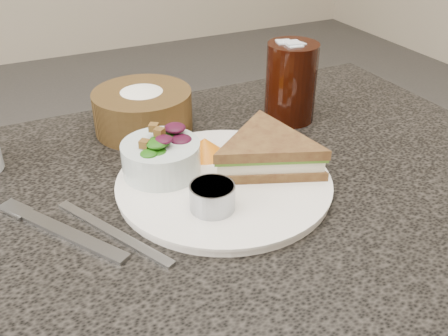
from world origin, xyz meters
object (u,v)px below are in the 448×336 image
dressing_ramekin (212,197)px  bread_basket (142,104)px  salad_bowl (161,153)px  cola_glass (291,79)px  sandwich (267,152)px  dinner_plate (224,183)px

dressing_ramekin → bread_basket: (-0.00, 0.27, 0.02)m
salad_bowl → dressing_ramekin: salad_bowl is taller
dressing_ramekin → bread_basket: bearing=90.3°
dressing_ramekin → cola_glass: (0.23, 0.20, 0.04)m
salad_bowl → cola_glass: (0.26, 0.09, 0.03)m
cola_glass → sandwich: bearing=-131.4°
dinner_plate → sandwich: (0.07, 0.00, 0.03)m
sandwich → dinner_plate: bearing=-155.5°
dinner_plate → dressing_ramekin: (-0.04, -0.05, 0.02)m
dinner_plate → cola_glass: bearing=37.1°
dinner_plate → sandwich: bearing=2.6°
sandwich → cola_glass: 0.19m
dinner_plate → sandwich: sandwich is taller
bread_basket → dinner_plate: bearing=-78.7°
sandwich → salad_bowl: salad_bowl is taller
sandwich → bread_basket: size_ratio=1.11×
sandwich → salad_bowl: size_ratio=1.66×
sandwich → salad_bowl: 0.14m
sandwich → cola_glass: bearing=70.4°
dinner_plate → dressing_ramekin: dressing_ramekin is taller
dressing_ramekin → cola_glass: cola_glass is taller
cola_glass → dinner_plate: bearing=-142.9°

